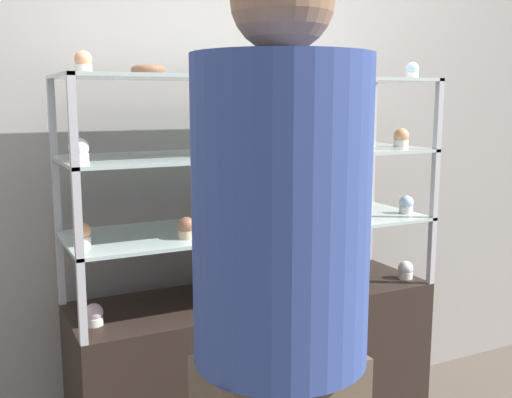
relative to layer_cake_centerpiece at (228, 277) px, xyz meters
name	(u,v)px	position (x,y,z in m)	size (l,w,h in m)	color
back_wall	(218,131)	(0.10, 0.32, 0.54)	(8.00, 0.05, 2.60)	gray
display_base	(256,377)	(0.10, -0.04, -0.41)	(1.40, 0.43, 0.70)	black
display_riser_lower	(256,228)	(0.10, -0.04, 0.19)	(1.40, 0.43, 0.27)	#B7B7BC
display_riser_middle	(256,156)	(0.10, -0.04, 0.46)	(1.40, 0.43, 0.27)	#B7B7BC
display_riser_upper	(256,82)	(0.10, -0.04, 0.74)	(1.40, 0.43, 0.27)	#B7B7BC
layer_cake_centerpiece	(228,277)	(0.00, 0.00, 0.00)	(0.19, 0.19, 0.13)	#C66660
sheet_cake_frosted	(329,206)	(0.45, 0.00, 0.24)	(0.21, 0.13, 0.07)	#C66660
cupcake_0	(94,315)	(-0.53, -0.09, -0.03)	(0.06, 0.06, 0.07)	white
cupcake_1	(318,285)	(0.31, -0.15, -0.03)	(0.06, 0.06, 0.07)	#CCB28C
cupcake_2	(405,270)	(0.74, -0.14, -0.03)	(0.06, 0.06, 0.07)	white
price_tag_0	(219,314)	(-0.14, -0.23, -0.04)	(0.04, 0.00, 0.04)	white
cupcake_3	(82,234)	(-0.55, -0.08, 0.24)	(0.06, 0.06, 0.07)	beige
cupcake_4	(186,228)	(-0.22, -0.15, 0.24)	(0.06, 0.06, 0.07)	#CCB28C
cupcake_5	(264,218)	(0.10, -0.10, 0.24)	(0.06, 0.06, 0.07)	white
cupcake_6	(406,205)	(0.75, -0.12, 0.24)	(0.06, 0.06, 0.07)	white
price_tag_1	(330,223)	(0.30, -0.23, 0.23)	(0.04, 0.00, 0.04)	white
cupcake_7	(79,151)	(-0.55, -0.11, 0.52)	(0.06, 0.06, 0.08)	white
cupcake_8	(208,146)	(-0.12, -0.12, 0.52)	(0.06, 0.06, 0.08)	white
cupcake_9	(315,142)	(0.31, -0.11, 0.52)	(0.06, 0.06, 0.08)	beige
cupcake_10	(401,138)	(0.74, -0.09, 0.52)	(0.06, 0.06, 0.08)	white
price_tag_2	(234,152)	(-0.08, -0.23, 0.50)	(0.04, 0.00, 0.04)	white
cupcake_11	(83,62)	(-0.53, -0.13, 0.78)	(0.05, 0.05, 0.07)	beige
cupcake_12	(264,68)	(0.11, -0.09, 0.78)	(0.05, 0.05, 0.07)	#CCB28C
cupcake_13	(412,71)	(0.75, -0.13, 0.78)	(0.05, 0.05, 0.07)	white
price_tag_3	(304,69)	(0.18, -0.23, 0.77)	(0.04, 0.00, 0.04)	white
donut_glazed	(148,70)	(-0.30, -0.02, 0.77)	(0.12, 0.12, 0.03)	brown
customer_figure	(280,309)	(-0.23, -0.83, 0.18)	(0.41, 0.41, 1.77)	brown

